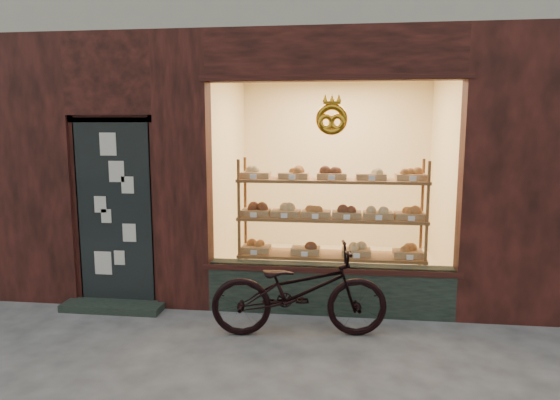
# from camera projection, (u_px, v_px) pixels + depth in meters

# --- Properties ---
(display_shelf) EXTENTS (2.20, 0.45, 1.70)m
(display_shelf) POSITION_uv_depth(u_px,v_px,m) (331.00, 227.00, 5.90)
(display_shelf) COLOR brown
(display_shelf) RESTS_ON ground
(bicycle) EXTENTS (1.81, 0.82, 0.92)m
(bicycle) POSITION_uv_depth(u_px,v_px,m) (299.00, 291.00, 4.96)
(bicycle) COLOR black
(bicycle) RESTS_ON ground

